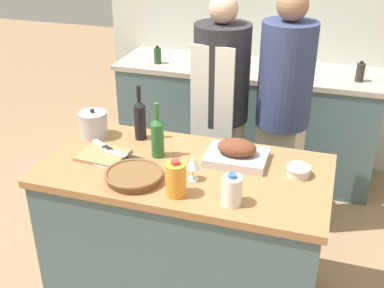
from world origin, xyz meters
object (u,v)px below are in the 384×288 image
object	(u,v)px
knife_chef	(124,155)
person_cook_aproned	(221,104)
wine_glass_left	(193,163)
person_cook_guest	(283,107)
knife_bread	(103,145)
stock_pot	(94,125)
condiment_bottle_short	(158,56)
milk_jug	(232,190)
mixing_bowl	(299,170)
wine_bottle_dark	(140,118)
roasting_pan	(237,153)
condiment_bottle_extra	(360,72)
wine_bottle_green	(157,136)
juice_jug	(176,179)
condiment_bottle_tall	(223,48)
knife_paring	(112,168)
wicker_basket	(134,175)
cutting_board	(103,155)

from	to	relation	value
knife_chef	person_cook_aproned	xyz separation A→B (m)	(0.30, 0.88, -0.01)
wine_glass_left	person_cook_guest	xyz separation A→B (m)	(0.30, 0.97, -0.05)
knife_bread	stock_pot	bearing A→B (deg)	133.30
stock_pot	condiment_bottle_short	size ratio (longest dim) A/B	1.23
milk_jug	person_cook_guest	bearing A→B (deg)	86.18
mixing_bowl	milk_jug	size ratio (longest dim) A/B	0.82
wine_bottle_dark	wine_glass_left	distance (m)	0.55
roasting_pan	wine_bottle_dark	xyz separation A→B (m)	(-0.59, 0.10, 0.08)
milk_jug	wine_bottle_dark	world-z (taller)	wine_bottle_dark
condiment_bottle_extra	condiment_bottle_short	bearing A→B (deg)	-178.61
stock_pot	wine_bottle_green	size ratio (longest dim) A/B	0.57
stock_pot	person_cook_guest	world-z (taller)	person_cook_guest
knife_bread	condiment_bottle_extra	world-z (taller)	condiment_bottle_extra
stock_pot	juice_jug	world-z (taller)	juice_jug
roasting_pan	mixing_bowl	distance (m)	0.33
mixing_bowl	juice_jug	size ratio (longest dim) A/B	0.70
stock_pot	wine_glass_left	xyz separation A→B (m)	(0.69, -0.29, 0.02)
condiment_bottle_tall	person_cook_guest	world-z (taller)	person_cook_guest
roasting_pan	knife_chef	xyz separation A→B (m)	(-0.58, -0.15, -0.03)
stock_pot	knife_chef	xyz separation A→B (m)	(0.28, -0.19, -0.05)
knife_paring	roasting_pan	bearing A→B (deg)	24.65
roasting_pan	person_cook_aproned	world-z (taller)	person_cook_aproned
stock_pot	knife_paring	world-z (taller)	stock_pot
stock_pot	knife_chef	distance (m)	0.34
knife_bread	knife_paring	bearing A→B (deg)	-51.89
knife_bread	roasting_pan	bearing A→B (deg)	6.47
roasting_pan	wicker_basket	world-z (taller)	roasting_pan
cutting_board	condiment_bottle_short	bearing A→B (deg)	100.00
condiment_bottle_tall	stock_pot	bearing A→B (deg)	-103.72
stock_pot	knife_bread	size ratio (longest dim) A/B	1.10
cutting_board	wine_glass_left	xyz separation A→B (m)	(0.53, -0.08, 0.08)
wicker_basket	wine_bottle_green	bearing A→B (deg)	85.67
stock_pot	milk_jug	distance (m)	1.02
wicker_basket	condiment_bottle_tall	world-z (taller)	condiment_bottle_tall
cutting_board	roasting_pan	bearing A→B (deg)	13.33
milk_jug	person_cook_aproned	world-z (taller)	person_cook_aproned
condiment_bottle_short	condiment_bottle_extra	distance (m)	1.56
knife_bread	person_cook_aproned	xyz separation A→B (m)	(0.46, 0.81, -0.01)
wicker_basket	condiment_bottle_extra	world-z (taller)	condiment_bottle_extra
wicker_basket	cutting_board	xyz separation A→B (m)	(-0.26, 0.17, -0.02)
cutting_board	condiment_bottle_tall	xyz separation A→B (m)	(0.22, 1.74, 0.14)
roasting_pan	wine_glass_left	size ratio (longest dim) A/B	2.47
wicker_basket	knife_chef	size ratio (longest dim) A/B	1.14
cutting_board	knife_paring	distance (m)	0.15
juice_jug	condiment_bottle_extra	xyz separation A→B (m)	(0.80, 1.76, 0.04)
roasting_pan	stock_pot	xyz separation A→B (m)	(-0.85, 0.04, 0.03)
wine_bottle_green	knife_bread	distance (m)	0.34
stock_pot	condiment_bottle_short	bearing A→B (deg)	94.59
mixing_bowl	knife_chef	bearing A→B (deg)	-173.45
wicker_basket	knife_paring	bearing A→B (deg)	155.82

